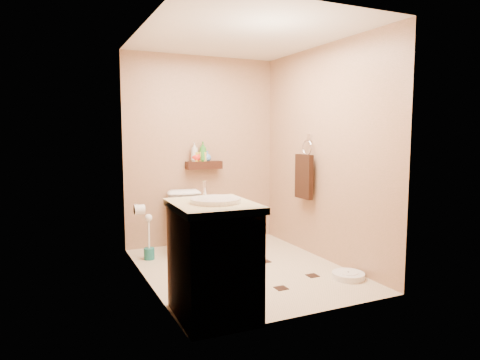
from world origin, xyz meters
name	(u,v)px	position (x,y,z in m)	size (l,w,h in m)	color
ground	(243,269)	(0.00, 0.00, 0.00)	(2.50, 2.50, 0.00)	beige
wall_back	(202,151)	(0.00, 1.25, 1.20)	(2.00, 0.04, 2.40)	tan
wall_front	(313,164)	(0.00, -1.25, 1.20)	(2.00, 0.04, 2.40)	tan
wall_left	(146,158)	(-1.00, 0.00, 1.20)	(0.04, 2.50, 2.40)	tan
wall_right	(323,154)	(1.00, 0.00, 1.20)	(0.04, 2.50, 2.40)	tan
ceiling	(243,35)	(0.00, 0.00, 2.40)	(2.00, 2.50, 0.02)	silver
wall_shelf	(204,165)	(0.00, 1.17, 1.02)	(0.46, 0.14, 0.10)	#3C1B10
floor_accents	(243,270)	(-0.01, -0.04, 0.00)	(1.28, 1.37, 0.01)	black
toilet	(188,223)	(-0.33, 0.83, 0.36)	(0.41, 0.71, 0.72)	white
vanity	(213,258)	(-0.70, -0.95, 0.47)	(0.63, 0.76, 1.04)	brown
bathroom_scale	(348,275)	(0.82, -0.71, 0.03)	(0.39, 0.39, 0.06)	white
toilet_brush	(149,243)	(-0.82, 0.76, 0.18)	(0.12, 0.12, 0.52)	#1A6965
towel_ring	(304,174)	(0.91, 0.25, 0.95)	(0.12, 0.30, 0.76)	silver
toilet_paper	(139,210)	(-0.94, 0.65, 0.60)	(0.12, 0.11, 0.12)	white
bottle_a	(194,152)	(-0.13, 1.17, 1.19)	(0.09, 0.09, 0.24)	beige
bottle_b	(196,154)	(-0.11, 1.17, 1.16)	(0.08, 0.08, 0.18)	gold
bottle_c	(196,155)	(-0.11, 1.17, 1.15)	(0.12, 0.12, 0.15)	red
bottle_d	(203,151)	(-0.01, 1.17, 1.20)	(0.10, 0.10, 0.25)	#358F2F
bottle_e	(204,154)	(0.00, 1.17, 1.16)	(0.08, 0.08, 0.18)	gold
bottle_f	(207,156)	(0.04, 1.17, 1.14)	(0.10, 0.10, 0.13)	#4E82C4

